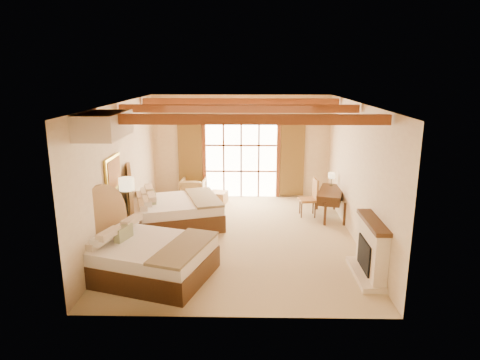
{
  "coord_description": "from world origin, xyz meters",
  "views": [
    {
      "loc": [
        0.23,
        -9.7,
        3.91
      ],
      "look_at": [
        0.03,
        0.2,
        1.37
      ],
      "focal_mm": 32.0,
      "sensor_mm": 36.0,
      "label": 1
    }
  ],
  "objects_px": {
    "nightstand": "(131,231)",
    "desk": "(330,203)",
    "bed_far": "(168,209)",
    "bed_near": "(140,254)",
    "armchair": "(193,189)"
  },
  "relations": [
    {
      "from": "armchair",
      "to": "desk",
      "type": "relative_size",
      "value": 0.49
    },
    {
      "from": "nightstand",
      "to": "armchair",
      "type": "distance_m",
      "value": 3.58
    },
    {
      "from": "bed_far",
      "to": "nightstand",
      "type": "height_order",
      "value": "bed_far"
    },
    {
      "from": "bed_near",
      "to": "armchair",
      "type": "relative_size",
      "value": 3.71
    },
    {
      "from": "armchair",
      "to": "bed_far",
      "type": "bearing_deg",
      "value": 85.0
    },
    {
      "from": "bed_far",
      "to": "desk",
      "type": "bearing_deg",
      "value": -7.56
    },
    {
      "from": "nightstand",
      "to": "desk",
      "type": "bearing_deg",
      "value": 14.18
    },
    {
      "from": "bed_far",
      "to": "nightstand",
      "type": "relative_size",
      "value": 4.59
    },
    {
      "from": "bed_near",
      "to": "bed_far",
      "type": "bearing_deg",
      "value": 107.0
    },
    {
      "from": "bed_near",
      "to": "bed_far",
      "type": "distance_m",
      "value": 2.78
    },
    {
      "from": "nightstand",
      "to": "desk",
      "type": "xyz_separation_m",
      "value": [
        4.97,
        1.94,
        0.11
      ]
    },
    {
      "from": "bed_near",
      "to": "nightstand",
      "type": "xyz_separation_m",
      "value": [
        -0.62,
        1.63,
        -0.15
      ]
    },
    {
      "from": "bed_far",
      "to": "armchair",
      "type": "relative_size",
      "value": 3.7
    },
    {
      "from": "bed_near",
      "to": "desk",
      "type": "relative_size",
      "value": 1.83
    },
    {
      "from": "desk",
      "to": "bed_far",
      "type": "bearing_deg",
      "value": -153.48
    }
  ]
}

